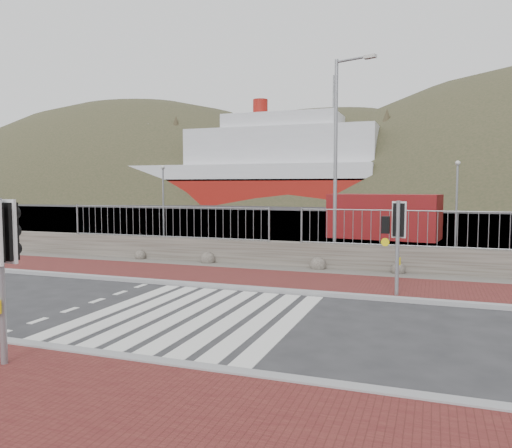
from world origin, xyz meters
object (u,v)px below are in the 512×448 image
at_px(shipping_container, 384,216).
at_px(ferry, 245,172).
at_px(traffic_signal_near, 0,247).
at_px(traffic_signal_far, 396,228).
at_px(streetlight, 339,151).

bearing_deg(shipping_container, ferry, 127.51).
bearing_deg(traffic_signal_near, traffic_signal_far, 55.17).
bearing_deg(ferry, traffic_signal_near, -72.06).
bearing_deg(shipping_container, streetlight, -84.80).
bearing_deg(ferry, traffic_signal_far, -66.00).
distance_m(traffic_signal_near, shipping_container, 22.84).
relative_size(ferry, streetlight, 6.78).
bearing_deg(traffic_signal_far, shipping_container, -76.33).
bearing_deg(traffic_signal_near, ferry, 110.04).
bearing_deg(traffic_signal_far, streetlight, -55.88).
xyz_separation_m(traffic_signal_far, streetlight, (-2.36, 4.67, 2.32)).
bearing_deg(ferry, shipping_container, -61.27).
bearing_deg(traffic_signal_far, ferry, -58.71).
relative_size(traffic_signal_near, shipping_container, 0.46).
xyz_separation_m(streetlight, shipping_container, (0.66, 10.55, -2.92)).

